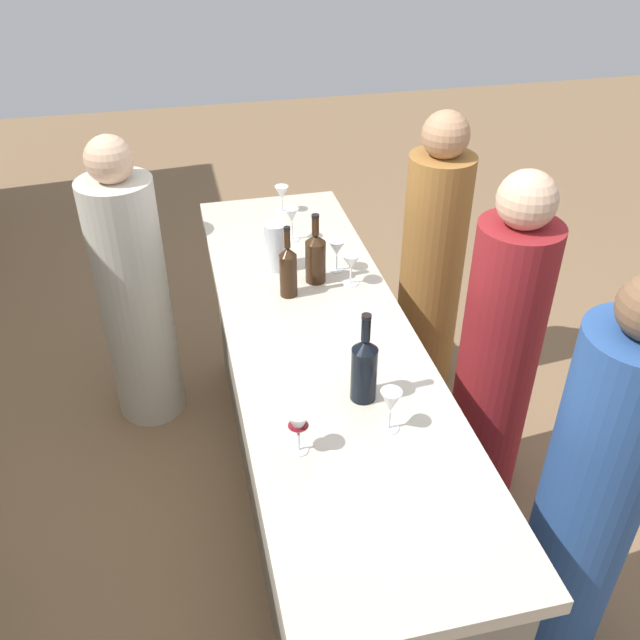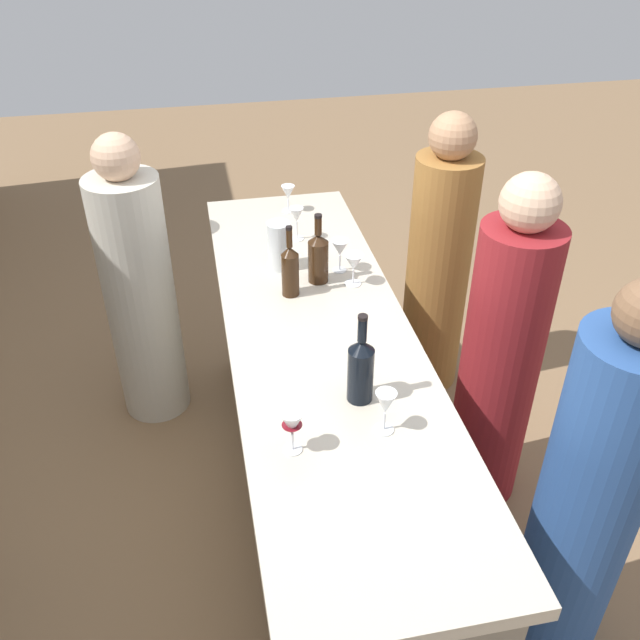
% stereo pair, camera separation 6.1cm
% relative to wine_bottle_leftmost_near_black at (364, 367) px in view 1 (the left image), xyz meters
% --- Properties ---
extents(ground_plane, '(12.00, 12.00, 0.00)m').
position_rel_wine_bottle_leftmost_near_black_xyz_m(ground_plane, '(0.38, 0.05, -1.11)').
color(ground_plane, '#846647').
extents(bar_counter, '(2.39, 0.67, 0.99)m').
position_rel_wine_bottle_leftmost_near_black_xyz_m(bar_counter, '(0.38, 0.05, -0.61)').
color(bar_counter, gray).
rests_on(bar_counter, ground).
extents(wine_bottle_leftmost_near_black, '(0.08, 0.08, 0.32)m').
position_rel_wine_bottle_leftmost_near_black_xyz_m(wine_bottle_leftmost_near_black, '(0.00, 0.00, 0.00)').
color(wine_bottle_leftmost_near_black, black).
rests_on(wine_bottle_leftmost_near_black, bar_counter).
extents(wine_bottle_second_left_amber_brown, '(0.07, 0.07, 0.30)m').
position_rel_wine_bottle_leftmost_near_black_xyz_m(wine_bottle_second_left_amber_brown, '(0.66, 0.12, -0.01)').
color(wine_bottle_second_left_amber_brown, '#331E0F').
rests_on(wine_bottle_second_left_amber_brown, bar_counter).
extents(wine_bottle_center_amber_brown, '(0.08, 0.08, 0.29)m').
position_rel_wine_bottle_leftmost_near_black_xyz_m(wine_bottle_center_amber_brown, '(0.74, -0.01, -0.01)').
color(wine_bottle_center_amber_brown, '#331E0F').
rests_on(wine_bottle_center_amber_brown, bar_counter).
extents(wine_glass_near_left, '(0.08, 0.08, 0.13)m').
position_rel_wine_bottle_leftmost_near_black_xyz_m(wine_glass_near_left, '(0.68, -0.14, -0.02)').
color(wine_glass_near_left, white).
rests_on(wine_glass_near_left, bar_counter).
extents(wine_glass_near_center, '(0.07, 0.07, 0.14)m').
position_rel_wine_bottle_leftmost_near_black_xyz_m(wine_glass_near_center, '(0.80, -0.11, -0.02)').
color(wine_glass_near_center, white).
rests_on(wine_glass_near_center, bar_counter).
extents(wine_glass_near_right, '(0.06, 0.06, 0.15)m').
position_rel_wine_bottle_leftmost_near_black_xyz_m(wine_glass_near_right, '(-0.16, -0.04, -0.02)').
color(wine_glass_near_right, white).
rests_on(wine_glass_near_right, bar_counter).
extents(wine_glass_far_left, '(0.07, 0.07, 0.13)m').
position_rel_wine_bottle_leftmost_near_black_xyz_m(wine_glass_far_left, '(1.40, 0.01, -0.03)').
color(wine_glass_far_left, white).
rests_on(wine_glass_far_left, bar_counter).
extents(wine_glass_far_center, '(0.06, 0.06, 0.15)m').
position_rel_wine_bottle_leftmost_near_black_xyz_m(wine_glass_far_center, '(1.11, 0.02, -0.01)').
color(wine_glass_far_center, white).
rests_on(wine_glass_far_center, bar_counter).
extents(wine_glass_far_right, '(0.07, 0.07, 0.15)m').
position_rel_wine_bottle_leftmost_near_black_xyz_m(wine_glass_far_right, '(-0.19, 0.25, -0.02)').
color(wine_glass_far_right, white).
rests_on(wine_glass_far_right, bar_counter).
extents(water_pitcher, '(0.10, 0.10, 0.21)m').
position_rel_wine_bottle_leftmost_near_black_xyz_m(water_pitcher, '(0.87, 0.13, -0.02)').
color(water_pitcher, silver).
rests_on(water_pitcher, bar_counter).
extents(person_left_guest, '(0.41, 0.41, 1.54)m').
position_rel_wine_bottle_leftmost_near_black_xyz_m(person_left_guest, '(-0.34, -0.68, -0.39)').
color(person_left_guest, '#284C8C').
rests_on(person_left_guest, ground).
extents(person_center_guest, '(0.35, 0.35, 1.49)m').
position_rel_wine_bottle_leftmost_near_black_xyz_m(person_center_guest, '(1.21, -0.72, -0.41)').
color(person_center_guest, '#9E6B33').
rests_on(person_center_guest, ground).
extents(person_right_guest, '(0.42, 0.42, 1.53)m').
position_rel_wine_bottle_leftmost_near_black_xyz_m(person_right_guest, '(0.41, -0.70, -0.39)').
color(person_right_guest, maroon).
rests_on(person_right_guest, ground).
extents(person_server_behind, '(0.41, 0.41, 1.47)m').
position_rel_wine_bottle_leftmost_near_black_xyz_m(person_server_behind, '(1.27, 0.76, -0.43)').
color(person_server_behind, beige).
rests_on(person_server_behind, ground).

